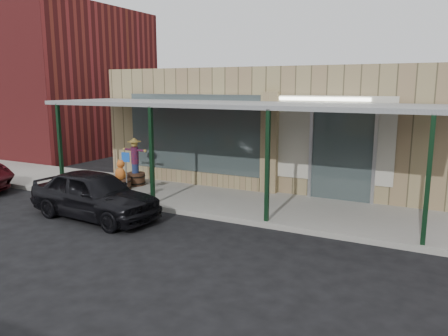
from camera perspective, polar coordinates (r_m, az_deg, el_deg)
The scene contains 9 objects.
ground at distance 10.50m, azimuth -8.27°, elevation -9.42°, with size 120.00×120.00×0.00m, color black.
sidewalk at distance 13.42m, azimuth 0.71°, elevation -4.49°, with size 40.00×3.20×0.15m, color gray.
storefront at distance 17.22m, azimuth 7.59°, elevation 5.62°, with size 12.00×6.25×4.20m.
awning at distance 12.93m, azimuth 0.66°, elevation 8.12°, with size 12.00×3.00×3.04m.
block_buildings_near at distance 17.59m, azimuth 15.18°, elevation 10.91°, with size 61.00×8.00×8.00m.
barrel_scarecrow at distance 15.59m, azimuth -11.51°, elevation -0.14°, with size 0.98×0.85×1.68m.
barrel_pumpkin at distance 15.17m, azimuth -13.06°, elevation -1.81°, with size 0.63×0.63×0.64m.
handicap_sign at distance 13.83m, azimuth -12.67°, elevation -0.08°, with size 0.29×0.04×1.42m.
parked_sedan at distance 12.47m, azimuth -16.56°, elevation -3.30°, with size 4.02×1.96×1.52m.
Camera 1 is at (5.81, -7.98, 3.59)m, focal length 35.00 mm.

